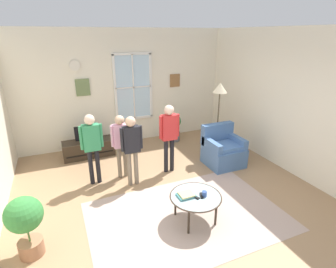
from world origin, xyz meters
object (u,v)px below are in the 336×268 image
television (87,133)px  potted_plant_corner (25,221)px  floor_lamp (220,95)px  potted_plant_by_window (174,126)px  cup (204,194)px  tv_stand (89,148)px  person_black_shirt (132,143)px  remote_near_cup (195,197)px  book_stack (186,195)px  person_pink_shirt (121,139)px  remote_near_books (201,195)px  armchair (223,150)px  person_red_shirt (169,131)px  coffee_table (196,197)px  person_green_shirt (92,142)px

television → potted_plant_corner: (-1.11, -2.77, -0.05)m
potted_plant_corner → floor_lamp: bearing=23.5°
potted_plant_by_window → floor_lamp: bearing=-63.2°
cup → potted_plant_corner: 2.44m
tv_stand → person_black_shirt: size_ratio=0.85×
cup → remote_near_cup: size_ratio=0.61×
person_black_shirt → potted_plant_corner: (-1.72, -1.14, -0.32)m
book_stack → person_pink_shirt: size_ratio=0.21×
person_black_shirt → remote_near_books: bearing=-65.1°
book_stack → remote_near_cup: 0.14m
person_pink_shirt → person_black_shirt: (0.11, -0.37, 0.04)m
remote_near_cup → remote_near_books: bearing=-2.4°
armchair → remote_near_books: bearing=-133.5°
potted_plant_corner → cup: bearing=-7.2°
cup → person_black_shirt: person_black_shirt is taller
television → cup: television is taller
tv_stand → person_red_shirt: size_ratio=0.81×
tv_stand → television: television is taller
coffee_table → person_green_shirt: (-1.24, 1.73, 0.46)m
remote_near_cup → potted_plant_corner: potted_plant_corner is taller
remote_near_books → potted_plant_by_window: bearing=72.5°
armchair → potted_plant_by_window: 1.73m
book_stack → person_green_shirt: person_green_shirt is taller
person_red_shirt → potted_plant_by_window: 1.78m
remote_near_books → person_pink_shirt: bearing=113.2°
tv_stand → remote_near_cup: (1.17, -3.05, 0.25)m
remote_near_cup → person_pink_shirt: 1.95m
person_red_shirt → person_black_shirt: size_ratio=1.05×
armchair → television: bearing=149.4°
tv_stand → person_green_shirt: 1.45m
coffee_table → remote_near_books: (0.08, -0.04, 0.04)m
coffee_table → person_pink_shirt: 1.94m
remote_near_books → television: bearing=112.6°
cup → potted_plant_by_window: bearing=73.2°
remote_near_cup → floor_lamp: 2.79m
person_black_shirt → potted_plant_by_window: bearing=46.1°
person_black_shirt → coffee_table: bearing=-67.3°
tv_stand → cup: bearing=-67.0°
cup → person_black_shirt: size_ratio=0.06×
potted_plant_corner → book_stack: bearing=-5.2°
potted_plant_by_window → potted_plant_corner: potted_plant_corner is taller
television → book_stack: 3.15m
armchair → coffee_table: 2.06m
person_black_shirt → armchair: bearing=1.3°
armchair → floor_lamp: 1.24m
cup → potted_plant_corner: bearing=172.8°
remote_near_cup → person_green_shirt: (-1.21, 1.76, 0.42)m
tv_stand → potted_plant_corner: 3.01m
coffee_table → person_pink_shirt: person_pink_shirt is taller
television → armchair: 3.11m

